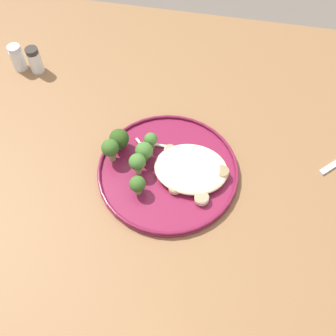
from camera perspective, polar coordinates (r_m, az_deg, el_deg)
The scene contains 21 objects.
ground at distance 1.54m, azimuth -0.52°, elevation -14.45°, with size 6.00×6.00×0.00m, color #665B51.
wooden_dining_table at distance 0.94m, azimuth -0.82°, elevation -1.60°, with size 1.40×1.00×0.74m.
dinner_plate at distance 0.85m, azimuth -0.00°, elevation -0.42°, with size 0.29×0.29×0.02m.
noodle_bed at distance 0.84m, azimuth 3.19°, elevation -0.11°, with size 0.15×0.12×0.03m.
seared_scallop_right_edge at distance 0.86m, azimuth 2.07°, elevation 1.82°, with size 0.03×0.03×0.01m.
seared_scallop_tiny_bay at distance 0.84m, azimuth 3.13°, elevation -0.51°, with size 0.03×0.03×0.01m.
seared_scallop_rear_pale at distance 0.82m, azimuth 0.96°, elevation -2.74°, with size 0.03×0.03×0.01m.
seared_scallop_large_seared at distance 0.81m, azimuth 4.67°, elevation -4.20°, with size 0.03×0.03×0.01m.
seared_scallop_tilted_round at distance 0.85m, azimuth 2.62°, elevation 0.73°, with size 0.03×0.03×0.01m.
seared_scallop_front_small at distance 0.86m, azimuth 0.27°, elevation 2.44°, with size 0.02×0.02×0.01m.
seared_scallop_center_golden at distance 0.84m, azimuth 7.39°, elevation -0.70°, with size 0.03×0.03×0.02m.
broccoli_floret_split_head at distance 0.80m, azimuth -4.22°, elevation -2.28°, with size 0.03×0.03×0.05m.
broccoli_floret_center_pile at distance 0.86m, azimuth -2.38°, elevation 3.88°, with size 0.03×0.03×0.04m.
broccoli_floret_near_rim at distance 0.82m, azimuth -4.25°, elevation 0.74°, with size 0.03×0.03×0.05m.
broccoli_floret_rear_charred at distance 0.84m, azimuth -3.31°, elevation 2.35°, with size 0.04×0.04×0.05m.
broccoli_floret_tall_stalk at distance 0.84m, azimuth -7.95°, elevation 2.68°, with size 0.04×0.04×0.06m.
broccoli_floret_front_edge at distance 0.86m, azimuth -6.75°, elevation 4.04°, with size 0.04×0.04×0.05m.
onion_sliver_short_strip at distance 0.88m, azimuth -3.46°, elevation 2.84°, with size 0.06×0.01×0.00m, color silver.
onion_sliver_long_sliver at distance 0.88m, azimuth -1.37°, elevation 3.17°, with size 0.06×0.01×0.00m, color silver.
salt_shaker at distance 1.09m, azimuth -20.07°, elevation 14.11°, with size 0.03×0.03×0.07m.
pepper_shaker at distance 1.07m, azimuth -17.92°, elevation 13.99°, with size 0.03×0.03×0.07m.
Camera 1 is at (0.10, -0.48, 1.46)m, focal length 44.16 mm.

